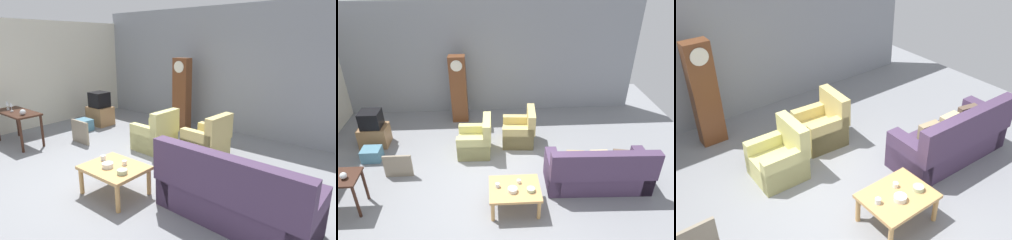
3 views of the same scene
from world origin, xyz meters
The scene contains 16 objects.
ground_plane centered at (0.00, 0.00, 0.00)m, with size 10.40×10.40×0.00m, color gray.
garage_door_wall centered at (0.00, 3.60, 1.60)m, with size 8.40×0.16×3.20m, color gray.
couch_floral centered at (2.13, -0.07, 0.36)m, with size 2.13×0.95×1.04m.
armchair_olive_near centered at (-0.40, 1.30, 0.31)m, with size 0.81×0.78×0.92m.
armchair_olive_far centered at (0.69, 1.68, 0.31)m, with size 0.84×0.82×0.92m.
coffee_table_wood centered at (0.37, -0.56, 0.40)m, with size 0.96×0.76×0.47m.
grandfather_clock centered at (-0.88, 2.93, 0.96)m, with size 0.44×0.30×1.91m.
tv_stand_cabinet centered at (-2.95, 1.80, 0.26)m, with size 0.68×0.52×0.52m, color #997047.
tv_crt centered at (-2.95, 1.80, 0.73)m, with size 0.48×0.44×0.42m, color black.
framed_picture_leaning centered at (-2.06, 0.50, 0.27)m, with size 0.60×0.05×0.54m, color gray.
storage_box_blue centered at (-2.84, 1.14, 0.15)m, with size 0.43×0.37×0.30m, color teal.
glass_dome_cloche centered at (-2.71, -0.47, 0.84)m, with size 0.13×0.13×0.13m, color silver.
cup_white_porcelain centered at (0.46, -0.42, 0.50)m, with size 0.08×0.08×0.07m, color white.
cup_blue_rimmed centered at (0.05, -0.51, 0.51)m, with size 0.08×0.08×0.08m, color silver.
bowl_white_stacked centered at (0.32, -0.65, 0.51)m, with size 0.17×0.17×0.07m, color white.
bowl_shallow_green centered at (0.66, -0.66, 0.50)m, with size 0.16×0.16×0.06m, color #B2C69E.
Camera 2 is at (-0.06, -5.00, 4.47)m, focal length 33.45 mm.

